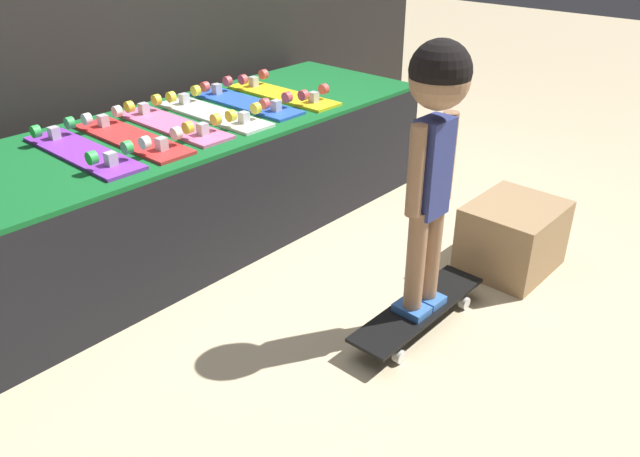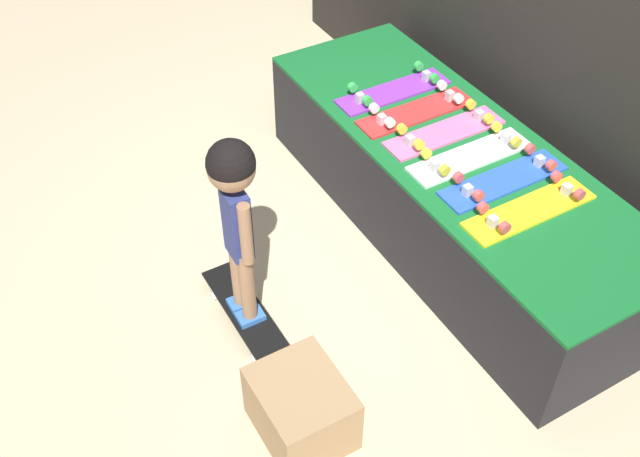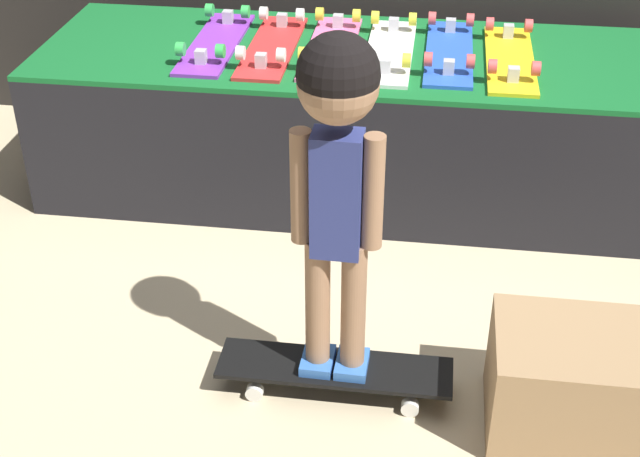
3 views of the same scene
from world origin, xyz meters
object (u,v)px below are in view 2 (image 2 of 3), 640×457
(skateboard_blue_on_rack, at_px, (504,179))
(child, at_px, (235,201))
(skateboard_purple_on_rack, at_px, (393,90))
(skateboard_on_floor, at_px, (246,314))
(skateboard_yellow_on_rack, at_px, (530,209))
(storage_box, at_px, (301,409))
(skateboard_white_on_rack, at_px, (470,155))
(skateboard_red_on_rack, at_px, (416,111))
(skateboard_pink_on_rack, at_px, (445,131))

(skateboard_blue_on_rack, distance_m, child, 1.33)
(skateboard_blue_on_rack, xyz_separation_m, child, (-0.28, -1.28, 0.21))
(skateboard_purple_on_rack, distance_m, skateboard_on_floor, 1.51)
(skateboard_blue_on_rack, bearing_deg, skateboard_yellow_on_rack, -9.08)
(skateboard_blue_on_rack, relative_size, storage_box, 1.59)
(skateboard_purple_on_rack, height_order, storage_box, skateboard_purple_on_rack)
(skateboard_purple_on_rack, relative_size, child, 0.66)
(child, height_order, storage_box, child)
(child, bearing_deg, storage_box, -3.41)
(skateboard_blue_on_rack, bearing_deg, skateboard_on_floor, -102.20)
(skateboard_white_on_rack, relative_size, skateboard_yellow_on_rack, 1.00)
(skateboard_red_on_rack, xyz_separation_m, child, (0.41, -1.25, 0.21))
(skateboard_red_on_rack, relative_size, skateboard_yellow_on_rack, 1.00)
(skateboard_pink_on_rack, xyz_separation_m, skateboard_on_floor, (0.18, -1.27, -0.53))
(skateboard_white_on_rack, distance_m, skateboard_blue_on_rack, 0.23)
(skateboard_blue_on_rack, distance_m, skateboard_yellow_on_rack, 0.23)
(skateboard_white_on_rack, bearing_deg, skateboard_pink_on_rack, 177.13)
(skateboard_purple_on_rack, bearing_deg, skateboard_blue_on_rack, 1.57)
(skateboard_red_on_rack, relative_size, skateboard_on_floor, 0.97)
(skateboard_on_floor, height_order, child, child)
(skateboard_pink_on_rack, bearing_deg, skateboard_red_on_rack, -174.70)
(skateboard_yellow_on_rack, relative_size, skateboard_on_floor, 0.97)
(skateboard_red_on_rack, bearing_deg, skateboard_on_floor, -72.01)
(skateboard_on_floor, bearing_deg, child, 0.00)
(skateboard_purple_on_rack, xyz_separation_m, skateboard_white_on_rack, (0.68, 0.00, 0.00))
(skateboard_purple_on_rack, height_order, skateboard_blue_on_rack, same)
(skateboard_red_on_rack, relative_size, child, 0.66)
(skateboard_red_on_rack, height_order, skateboard_on_floor, skateboard_red_on_rack)
(skateboard_yellow_on_rack, xyz_separation_m, storage_box, (0.15, -1.30, -0.45))
(skateboard_pink_on_rack, bearing_deg, skateboard_yellow_on_rack, -2.12)
(skateboard_red_on_rack, xyz_separation_m, skateboard_pink_on_rack, (0.23, 0.02, 0.00))
(skateboard_red_on_rack, xyz_separation_m, storage_box, (1.07, -1.30, -0.45))
(storage_box, bearing_deg, skateboard_on_floor, 175.42)
(child, xyz_separation_m, storage_box, (0.66, -0.05, -0.65))
(storage_box, bearing_deg, skateboard_blue_on_rack, 105.93)
(skateboard_yellow_on_rack, distance_m, storage_box, 1.38)
(skateboard_pink_on_rack, relative_size, skateboard_yellow_on_rack, 1.00)
(skateboard_yellow_on_rack, height_order, storage_box, skateboard_yellow_on_rack)
(skateboard_blue_on_rack, xyz_separation_m, skateboard_yellow_on_rack, (0.23, -0.04, 0.00))
(skateboard_on_floor, distance_m, storage_box, 0.67)
(skateboard_red_on_rack, relative_size, skateboard_white_on_rack, 1.00)
(skateboard_red_on_rack, xyz_separation_m, skateboard_on_floor, (0.41, -1.25, -0.53))
(skateboard_on_floor, xyz_separation_m, storage_box, (0.66, -0.05, 0.08))
(child, bearing_deg, skateboard_red_on_rack, 109.16)
(skateboard_on_floor, bearing_deg, storage_box, -4.58)
(skateboard_on_floor, relative_size, storage_box, 1.64)
(skateboard_purple_on_rack, xyz_separation_m, skateboard_red_on_rack, (0.23, -0.01, 0.00))
(skateboard_red_on_rack, height_order, skateboard_white_on_rack, same)
(skateboard_purple_on_rack, distance_m, storage_box, 1.90)
(skateboard_white_on_rack, relative_size, child, 0.66)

